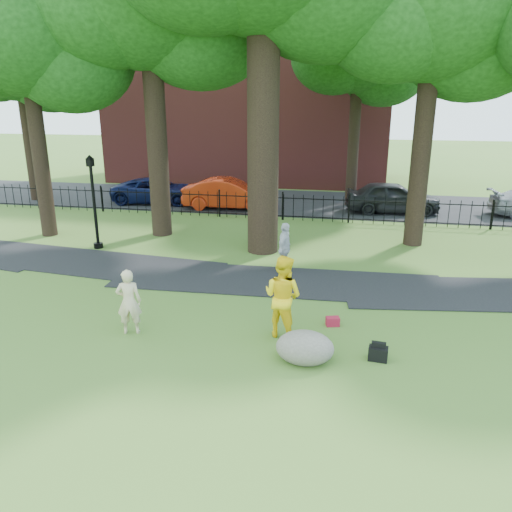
% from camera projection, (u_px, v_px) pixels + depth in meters
% --- Properties ---
extents(ground, '(120.00, 120.00, 0.00)m').
position_uv_depth(ground, '(209.00, 336.00, 11.84)').
color(ground, '#466F26').
rests_on(ground, ground).
extents(footpath, '(36.07, 3.85, 0.03)m').
position_uv_depth(footpath, '(276.00, 282.00, 15.30)').
color(footpath, black).
rests_on(footpath, ground).
extents(street, '(80.00, 7.00, 0.02)m').
position_uv_depth(street, '(293.00, 203.00, 26.79)').
color(street, black).
rests_on(street, ground).
extents(iron_fence, '(44.00, 0.04, 1.20)m').
position_uv_depth(iron_fence, '(283.00, 207.00, 22.87)').
color(iron_fence, black).
rests_on(iron_fence, ground).
extents(brick_building, '(18.00, 8.00, 12.00)m').
position_uv_depth(brick_building, '(251.00, 88.00, 33.18)').
color(brick_building, maroon).
rests_on(brick_building, ground).
extents(tree_row, '(26.82, 7.96, 12.42)m').
position_uv_depth(tree_row, '(286.00, 13.00, 17.12)').
color(tree_row, black).
rests_on(tree_row, ground).
extents(woman, '(0.67, 0.54, 1.61)m').
position_uv_depth(woman, '(129.00, 302.00, 11.76)').
color(woman, beige).
rests_on(woman, ground).
extents(man, '(1.19, 1.08, 1.99)m').
position_uv_depth(man, '(283.00, 296.00, 11.58)').
color(man, yellow).
rests_on(man, ground).
extents(pedestrian, '(0.56, 1.03, 1.66)m').
position_uv_depth(pedestrian, '(285.00, 248.00, 15.80)').
color(pedestrian, silver).
rests_on(pedestrian, ground).
extents(boulder, '(1.49, 1.31, 0.73)m').
position_uv_depth(boulder, '(305.00, 345.00, 10.62)').
color(boulder, '#5D594E').
rests_on(boulder, ground).
extents(lamppost, '(0.34, 0.34, 3.46)m').
position_uv_depth(lamppost, '(94.00, 203.00, 18.23)').
color(lamppost, black).
rests_on(lamppost, ground).
extents(backpack, '(0.43, 0.30, 0.30)m').
position_uv_depth(backpack, '(378.00, 354.00, 10.71)').
color(backpack, black).
rests_on(backpack, ground).
extents(red_bag, '(0.37, 0.28, 0.22)m').
position_uv_depth(red_bag, '(333.00, 321.00, 12.34)').
color(red_bag, maroon).
rests_on(red_bag, ground).
extents(red_sedan, '(4.72, 1.86, 1.53)m').
position_uv_depth(red_sedan, '(229.00, 194.00, 25.09)').
color(red_sedan, '#B8290E').
rests_on(red_sedan, ground).
extents(navy_van, '(4.94, 2.66, 1.32)m').
position_uv_depth(navy_van, '(157.00, 191.00, 26.51)').
color(navy_van, '#0C133D').
rests_on(navy_van, ground).
extents(grey_car, '(4.60, 2.16, 1.52)m').
position_uv_depth(grey_car, '(393.00, 197.00, 24.22)').
color(grey_car, black).
rests_on(grey_car, ground).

